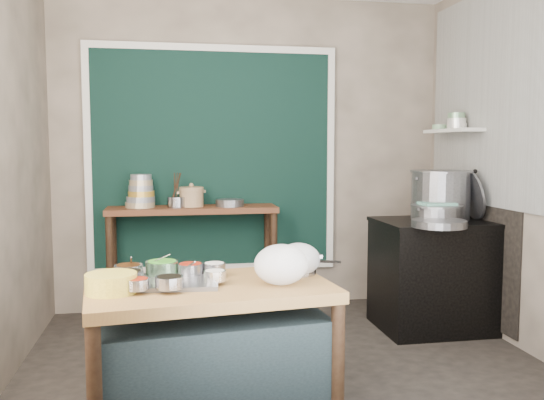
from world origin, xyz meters
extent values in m
cube|color=#2D2823|center=(0.00, 0.00, -0.01)|extent=(3.50, 3.00, 0.02)
cube|color=gray|center=(0.00, 1.51, 1.40)|extent=(3.50, 0.02, 2.80)
cube|color=gray|center=(1.76, 0.00, 1.40)|extent=(0.02, 3.00, 2.80)
cube|color=black|center=(-0.35, 1.47, 1.35)|extent=(2.10, 0.02, 1.90)
cube|color=#B2B2AA|center=(1.74, 0.55, 1.85)|extent=(0.02, 1.70, 1.70)
cube|color=black|center=(1.74, 0.65, 0.70)|extent=(0.01, 1.30, 1.30)
cube|color=beige|center=(1.63, 0.85, 1.60)|extent=(0.22, 0.70, 0.03)
cube|color=olive|center=(-0.55, -0.75, 0.38)|extent=(1.33, 0.87, 0.75)
cube|color=#512D17|center=(-0.55, 1.28, 0.47)|extent=(1.45, 0.40, 0.95)
cube|color=black|center=(1.35, 0.55, 0.42)|extent=(0.90, 0.68, 0.85)
cube|color=black|center=(1.35, 0.55, 0.86)|extent=(0.92, 0.69, 0.03)
cube|color=gray|center=(-0.75, -0.70, 0.76)|extent=(0.53, 0.40, 0.02)
cylinder|color=gray|center=(-0.97, -0.58, 0.80)|extent=(0.15, 0.15, 0.06)
cylinder|color=gray|center=(-0.75, -0.88, 0.80)|extent=(0.14, 0.14, 0.06)
cylinder|color=gray|center=(-0.96, -0.73, 0.80)|extent=(0.16, 0.16, 0.06)
cylinder|color=gray|center=(-0.79, -0.55, 0.81)|extent=(0.18, 0.18, 0.07)
cylinder|color=gray|center=(-0.51, -0.57, 0.80)|extent=(0.12, 0.12, 0.06)
cylinder|color=silver|center=(-0.52, -0.75, 0.80)|extent=(0.12, 0.12, 0.05)
cylinder|color=gray|center=(-0.91, -0.87, 0.80)|extent=(0.12, 0.12, 0.05)
cylinder|color=gray|center=(-0.64, -0.58, 0.80)|extent=(0.14, 0.14, 0.06)
cylinder|color=yellow|center=(-1.03, -0.83, 0.80)|extent=(0.29, 0.29, 0.10)
ellipsoid|color=white|center=(-0.18, -0.82, 0.86)|extent=(0.31, 0.27, 0.21)
ellipsoid|color=white|center=(-0.05, -0.62, 0.84)|extent=(0.29, 0.27, 0.18)
cylinder|color=tan|center=(-0.99, 1.29, 0.97)|extent=(0.25, 0.25, 0.05)
cylinder|color=gray|center=(-0.99, 1.29, 1.02)|extent=(0.24, 0.24, 0.05)
cylinder|color=gold|center=(-0.99, 1.29, 1.07)|extent=(0.22, 0.22, 0.05)
cylinder|color=gray|center=(-0.99, 1.29, 1.11)|extent=(0.21, 0.21, 0.05)
cylinder|color=tan|center=(-0.99, 1.29, 1.16)|extent=(0.20, 0.20, 0.05)
cylinder|color=gray|center=(-0.99, 1.29, 1.21)|extent=(0.18, 0.18, 0.05)
cylinder|color=gray|center=(-0.69, 1.24, 1.00)|extent=(0.17, 0.17, 0.09)
cylinder|color=gray|center=(-0.23, 1.25, 0.98)|extent=(0.30, 0.30, 0.06)
cylinder|color=gray|center=(1.65, 0.55, 1.08)|extent=(0.13, 0.41, 0.40)
cube|color=#6AAB9E|center=(1.30, 0.46, 1.02)|extent=(0.26, 0.20, 0.02)
cylinder|color=gray|center=(1.19, 0.18, 0.91)|extent=(0.50, 0.50, 0.05)
cylinder|color=silver|center=(1.63, 0.80, 1.64)|extent=(0.16, 0.16, 0.04)
cylinder|color=silver|center=(1.63, 0.80, 1.68)|extent=(0.15, 0.15, 0.04)
cylinder|color=gray|center=(1.63, 0.80, 1.72)|extent=(0.14, 0.14, 0.04)
cylinder|color=gray|center=(1.63, 1.10, 1.64)|extent=(0.14, 0.14, 0.05)
camera|label=1|loc=(-0.75, -3.70, 1.46)|focal=38.00mm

